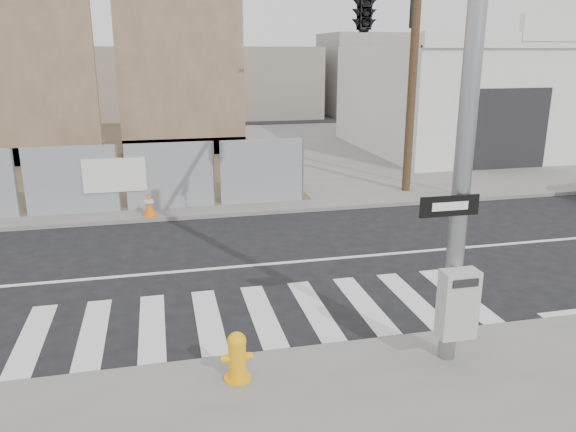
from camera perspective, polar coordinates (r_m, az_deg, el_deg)
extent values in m
plane|color=black|center=(12.86, -4.66, -5.13)|extent=(100.00, 100.00, 0.00)
cube|color=slate|center=(26.31, -9.24, 6.03)|extent=(50.00, 20.00, 0.12)
cylinder|color=gray|center=(8.26, 17.64, 8.08)|extent=(0.26, 0.26, 7.00)
cube|color=#B2B2AF|center=(8.69, 16.87, -8.56)|extent=(0.55, 0.30, 1.05)
cube|color=black|center=(8.20, 16.09, 0.99)|extent=(0.90, 0.03, 0.30)
cube|color=silver|center=(8.18, 16.16, 0.95)|extent=(0.55, 0.01, 0.12)
imported|color=black|center=(12.03, 7.80, 20.38)|extent=(0.53, 2.48, 1.00)
cylinder|color=gray|center=(19.18, 17.59, 9.71)|extent=(0.12, 0.12, 5.20)
imported|color=black|center=(19.09, 18.26, 17.17)|extent=(0.16, 0.20, 1.00)
cube|color=brown|center=(25.42, -25.90, 13.51)|extent=(6.00, 0.50, 8.00)
cube|color=brown|center=(26.14, -24.74, 5.69)|extent=(6.00, 1.30, 0.80)
cube|color=brown|center=(25.88, -10.81, 14.83)|extent=(5.50, 0.50, 8.00)
cube|color=brown|center=(26.60, -10.43, 7.09)|extent=(5.50, 1.30, 0.80)
cube|color=silver|center=(29.46, 19.53, 11.24)|extent=(12.00, 10.00, 4.80)
cube|color=silver|center=(25.29, 26.31, 15.73)|extent=(12.00, 0.30, 0.60)
cube|color=silver|center=(25.27, 26.52, 16.74)|extent=(4.00, 0.30, 1.00)
cube|color=black|center=(24.27, 21.61, 8.21)|extent=(3.40, 0.06, 3.20)
cylinder|color=#4D3923|center=(19.18, 12.77, 17.26)|extent=(0.28, 0.28, 10.00)
cylinder|color=#FAA90D|center=(8.53, -5.13, -16.05)|extent=(0.45, 0.45, 0.04)
cylinder|color=#FAA90D|center=(8.39, -5.18, -14.45)|extent=(0.29, 0.29, 0.59)
sphere|color=#FAA90D|center=(8.23, -5.23, -12.56)|extent=(0.28, 0.28, 0.28)
cylinder|color=#FAA90D|center=(8.34, -6.29, -14.20)|extent=(0.15, 0.13, 0.11)
cylinder|color=#FAA90D|center=(8.37, -4.08, -14.00)|extent=(0.15, 0.13, 0.11)
cube|color=orange|center=(16.71, -13.85, 0.04)|extent=(0.41, 0.41, 0.03)
cone|color=orange|center=(16.62, -13.93, 1.11)|extent=(0.37, 0.37, 0.68)
cylinder|color=silver|center=(16.60, -13.95, 1.44)|extent=(0.26, 0.26, 0.08)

